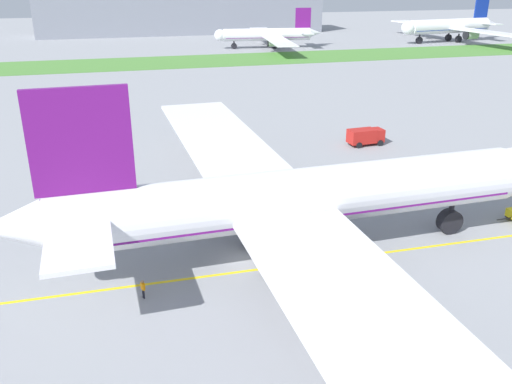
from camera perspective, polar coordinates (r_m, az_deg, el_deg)
name	(u,v)px	position (r m, az deg, el deg)	size (l,w,h in m)	color
ground_plane	(244,262)	(49.91, -1.29, -7.32)	(600.00, 600.00, 0.00)	gray
apron_taxi_line	(248,271)	(48.53, -0.83, -8.24)	(280.00, 0.36, 0.01)	yellow
grass_median_strip	(147,63)	(163.29, -11.29, 13.10)	(320.00, 24.00, 0.10)	#4C8438
airliner_foreground	(291,200)	(48.52, 3.73, -0.80)	(51.86, 82.42, 16.70)	white
ground_crew_wingwalker_port	(143,287)	(45.24, -11.75, -9.74)	(0.37, 0.55, 1.65)	black
service_truck_baggage_loader	(366,136)	(84.32, 11.41, 5.77)	(5.57, 2.94, 2.47)	#B21E19
parked_airliner_far_right	(268,35)	(192.09, 1.31, 16.12)	(36.65, 57.64, 13.06)	white
parked_airliner_far_outer	(450,26)	(221.29, 19.67, 16.00)	(42.71, 66.46, 16.47)	white
terminal_building	(183,11)	(241.14, -7.67, 18.25)	(116.48, 20.00, 18.00)	gray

